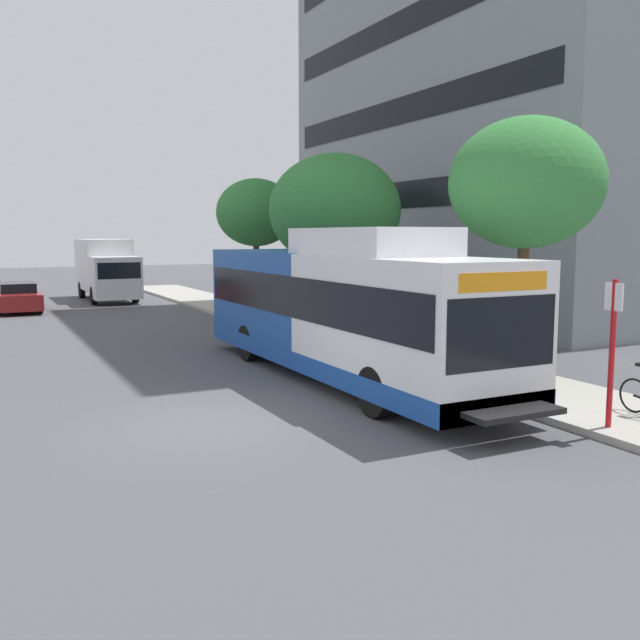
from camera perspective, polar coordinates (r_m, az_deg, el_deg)
The scene contains 10 objects.
ground_plane at distance 20.76m, azimuth -15.62°, elevation -2.92°, with size 120.00×120.00×0.00m, color #4C4C51.
sidewalk_curb at distance 21.40m, azimuth 4.20°, elevation -2.19°, with size 3.00×56.00×0.14m, color #A8A399.
transit_bus at distance 16.74m, azimuth 1.70°, elevation 0.89°, with size 2.58×12.25×3.65m.
bus_stop_sign_pole at distance 12.99m, azimuth 22.97°, elevation -1.70°, with size 0.10×0.36×2.60m.
street_tree_near_stop at distance 17.47m, azimuth 16.63°, elevation 10.72°, with size 3.66×3.66×6.14m.
street_tree_mid_block at distance 24.84m, azimuth 1.23°, elevation 9.04°, with size 4.69×4.69×6.22m.
street_tree_far_block at distance 31.97m, azimuth -5.31°, elevation 8.80°, with size 3.61×3.61×5.90m.
parked_car_far_lane at distance 34.44m, azimuth -23.65°, elevation 1.74°, with size 1.80×4.50×1.33m.
box_truck_background at distance 38.80m, azimuth -17.23°, elevation 4.14°, with size 2.32×7.01×3.25m.
apartment_tower_backdrop at distance 34.78m, azimuth 15.91°, elevation 23.82°, with size 12.32×19.41×27.36m.
Camera 1 is at (-3.92, -12.08, 3.50)m, focal length 38.79 mm.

